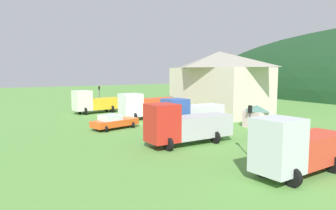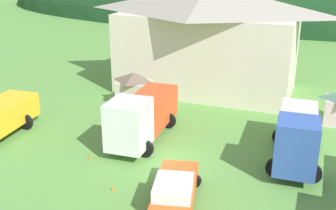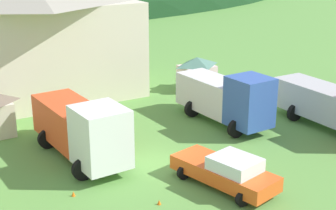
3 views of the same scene
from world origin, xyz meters
name	(u,v)px [view 2 (image 2 of 3)]	position (x,y,z in m)	size (l,w,h in m)	color
ground_plane	(172,165)	(0.00, 0.00, 0.00)	(200.00, 200.00, 0.00)	#5B9342
forested_hill_backdrop	(291,12)	(0.00, 71.61, 0.00)	(135.11, 60.00, 37.03)	#193D1E
depot_building	(208,37)	(-2.21, 14.68, 4.82)	(16.24, 8.84, 9.35)	beige
play_shed_cream	(134,88)	(-6.54, 8.50, 1.43)	(2.67, 2.19, 2.77)	beige
heavy_rig_white	(142,115)	(-3.08, 2.57, 1.80)	(3.39, 7.91, 3.51)	white
box_truck_blue	(297,135)	(6.68, 3.01, 1.79)	(3.24, 7.34, 3.53)	#3356AD
service_pickup_orange	(175,191)	(1.58, -3.81, 0.83)	(3.19, 5.62, 1.66)	#EC571D
traffic_cone_near_pickup	(90,158)	(-4.97, -0.99, 0.00)	(0.36, 0.36, 0.48)	orange
traffic_cone_mid_row	(113,190)	(-1.97, -3.64, 0.00)	(0.36, 0.36, 0.46)	orange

